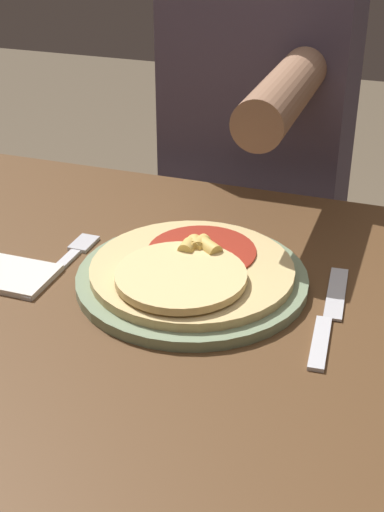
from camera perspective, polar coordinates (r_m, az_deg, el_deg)
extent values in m
cube|color=brown|center=(0.90, -3.53, -3.82)|extent=(1.06, 0.72, 0.03)
cylinder|color=gray|center=(0.90, 0.00, -1.83)|extent=(0.29, 0.29, 0.01)
cylinder|color=#DBBC7A|center=(0.90, 0.00, -1.12)|extent=(0.26, 0.26, 0.01)
cylinder|color=#9E2819|center=(0.92, 0.79, 0.42)|extent=(0.14, 0.14, 0.00)
cylinder|color=#E8C881|center=(0.86, -0.91, -1.62)|extent=(0.16, 0.16, 0.01)
cylinder|color=#E5BC5B|center=(0.91, 0.28, 0.91)|extent=(0.03, 0.03, 0.02)
cylinder|color=#E5BC5B|center=(0.91, 1.42, 0.61)|extent=(0.04, 0.03, 0.02)
cylinder|color=#E5BC5B|center=(0.91, -0.36, 0.65)|extent=(0.02, 0.02, 0.02)
cylinder|color=#E5BC5B|center=(0.92, 0.59, 0.93)|extent=(0.03, 0.03, 0.02)
cube|color=silver|center=(0.94, -11.05, -1.34)|extent=(0.02, 0.13, 0.00)
cube|color=silver|center=(1.01, -8.65, 1.02)|extent=(0.03, 0.05, 0.00)
cube|color=silver|center=(0.81, 10.21, -6.84)|extent=(0.03, 0.10, 0.00)
cube|color=silver|center=(0.90, 11.47, -2.93)|extent=(0.03, 0.12, 0.00)
cube|color=silver|center=(0.95, -14.46, -1.46)|extent=(0.12, 0.08, 0.01)
cylinder|color=#2D2D38|center=(1.62, 1.98, -8.14)|extent=(0.11, 0.11, 0.52)
cylinder|color=#2D2D38|center=(1.59, 7.03, -9.13)|extent=(0.11, 0.11, 0.52)
cube|color=#4C4256|center=(1.34, 5.38, 10.23)|extent=(0.32, 0.22, 0.58)
cylinder|color=#8E664C|center=(1.04, 7.34, 12.71)|extent=(0.07, 0.30, 0.07)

